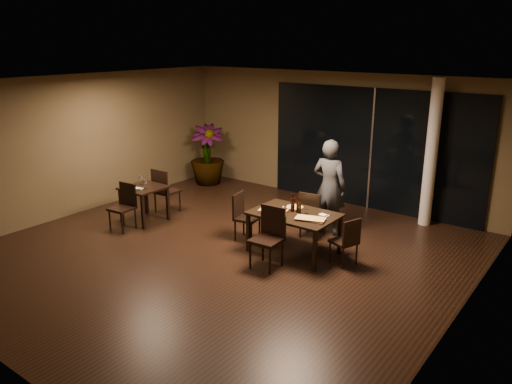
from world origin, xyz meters
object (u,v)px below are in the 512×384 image
object	(u,v)px
chair_side_far	(164,189)
bottle_a	(293,203)
chair_main_far	(311,212)
main_table	(294,217)
diner	(329,187)
bottle_b	(300,206)
chair_main_left	(244,214)
chair_main_right	(347,239)
side_table	(144,193)
chair_side_near	(125,204)
potted_plant	(207,155)
bottle_c	(298,205)
chair_main_near	(269,234)

from	to	relation	value
chair_side_far	bottle_a	bearing A→B (deg)	177.18
chair_main_far	main_table	bearing A→B (deg)	90.32
diner	bottle_b	xyz separation A→B (m)	(0.05, -1.17, -0.06)
chair_main_left	chair_main_right	xyz separation A→B (m)	(2.12, 0.13, -0.04)
chair_main_far	side_table	bearing A→B (deg)	13.63
chair_side_near	potted_plant	bearing A→B (deg)	99.67
chair_main_left	diner	xyz separation A→B (m)	(1.14, 1.25, 0.43)
chair_side_near	bottle_b	bearing A→B (deg)	12.53
chair_main_far	diner	xyz separation A→B (m)	(0.13, 0.43, 0.42)
side_table	chair_side_far	xyz separation A→B (m)	(-0.04, 0.60, -0.06)
bottle_c	potted_plant	bearing A→B (deg)	151.27
side_table	chair_main_right	bearing A→B (deg)	7.70
chair_main_near	chair_main_left	size ratio (longest dim) A/B	1.13
chair_main_far	chair_main_left	bearing A→B (deg)	31.34
chair_main_far	bottle_b	size ratio (longest dim) A/B	3.41
chair_side_far	bottle_c	size ratio (longest dim) A/B	3.50
diner	potted_plant	distance (m)	4.46
side_table	potted_plant	bearing A→B (deg)	106.45
chair_main_left	potted_plant	xyz separation A→B (m)	(-3.15, 2.46, 0.27)
chair_main_near	diner	world-z (taller)	diner
chair_side_near	bottle_a	world-z (taller)	bottle_a
main_table	potted_plant	size ratio (longest dim) A/B	0.96
main_table	chair_main_left	distance (m)	1.13
side_table	bottle_c	xyz separation A→B (m)	(3.43, 0.58, 0.27)
diner	bottle_a	size ratio (longest dim) A/B	5.68
chair_main_near	chair_side_far	bearing A→B (deg)	163.40
bottle_b	chair_side_far	bearing A→B (deg)	179.12
bottle_a	side_table	bearing A→B (deg)	-170.46
main_table	chair_main_right	xyz separation A→B (m)	(1.00, 0.09, -0.21)
chair_main_right	chair_main_far	bearing A→B (deg)	-102.61
side_table	chair_main_far	size ratio (longest dim) A/B	0.86
main_table	diner	size ratio (longest dim) A/B	0.80
chair_main_far	chair_main_left	size ratio (longest dim) A/B	1.02
chair_main_right	diner	world-z (taller)	diner
bottle_c	bottle_a	bearing A→B (deg)	-170.83
side_table	chair_main_left	distance (m)	2.33
main_table	bottle_a	bearing A→B (deg)	142.22
bottle_c	chair_main_left	bearing A→B (deg)	-174.54
potted_plant	bottle_c	xyz separation A→B (m)	(4.29, -2.35, 0.11)
chair_main_far	bottle_b	distance (m)	0.84
potted_plant	chair_main_right	bearing A→B (deg)	-23.90
chair_main_near	chair_main_left	distance (m)	1.27
side_table	bottle_b	bearing A→B (deg)	8.90
chair_main_left	potted_plant	world-z (taller)	potted_plant
chair_main_left	bottle_c	bearing A→B (deg)	-94.72
diner	chair_side_near	bearing A→B (deg)	29.78
chair_main_right	diner	size ratio (longest dim) A/B	0.45
bottle_a	bottle_b	xyz separation A→B (m)	(0.15, -0.01, -0.03)
chair_main_left	chair_side_far	size ratio (longest dim) A/B	0.91
chair_main_near	chair_main_far	bearing A→B (deg)	89.40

